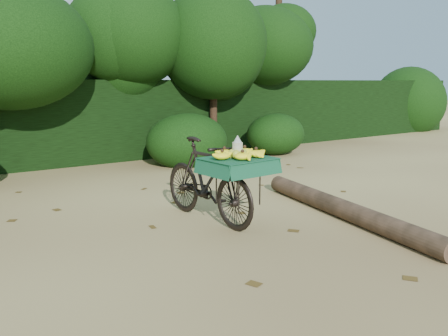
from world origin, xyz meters
TOP-DOWN VIEW (x-y plane):
  - ground at (0.00, 0.00)m, footprint 80.00×80.00m
  - vendor_bicycle at (-0.42, 0.52)m, footprint 0.81×1.84m
  - fallen_log at (1.09, -0.38)m, footprint 0.94×3.42m
  - hedge_backdrop at (0.00, 6.30)m, footprint 26.00×1.80m
  - tree_row at (-0.65, 5.50)m, footprint 14.50×2.00m
  - bush_clumps at (0.50, 4.30)m, footprint 8.80×1.70m
  - leaf_litter at (0.00, 0.65)m, footprint 7.00×7.30m

SIDE VIEW (x-z plane):
  - ground at x=0.00m, z-range 0.00..0.00m
  - leaf_litter at x=0.00m, z-range 0.00..0.01m
  - fallen_log at x=1.09m, z-range 0.00..0.25m
  - bush_clumps at x=0.50m, z-range 0.00..0.90m
  - vendor_bicycle at x=-0.42m, z-range 0.01..1.08m
  - hedge_backdrop at x=0.00m, z-range 0.00..1.80m
  - tree_row at x=-0.65m, z-range 0.00..4.00m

